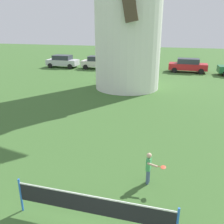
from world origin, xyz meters
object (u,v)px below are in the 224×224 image
Objects in this scene: player_far at (149,166)px; parked_car_red at (188,65)px; tennis_net at (92,205)px; parked_car_blue at (137,64)px; parked_car_silver at (63,61)px; parked_car_cream at (97,62)px.

parked_car_red is (1.61, 22.53, 0.14)m from player_far.
tennis_net is 3.85× the size of player_far.
player_far is 0.27× the size of parked_car_blue.
parked_car_blue is at bearing 0.46° from parked_car_silver.
parked_car_red reaches higher than player_far.
player_far is at bearing -94.09° from parked_car_red.
parked_car_silver reaches higher than tennis_net.
player_far is 22.22m from parked_car_blue.
tennis_net is at bearing -62.28° from parked_car_silver.
parked_car_cream reaches higher than player_far.
tennis_net is 1.05× the size of parked_car_blue.
parked_car_silver is 9.68m from parked_car_blue.
player_far is 23.81m from parked_car_cream.
parked_car_red is (15.51, 0.79, 0.00)m from parked_car_silver.
tennis_net is at bearing -117.67° from player_far.
tennis_net is 25.04m from parked_car_red.
player_far is 0.29× the size of parked_car_silver.
parked_car_cream is 0.91× the size of parked_car_red.
parked_car_silver is (-12.66, 24.09, 0.13)m from tennis_net.
parked_car_blue is 1.00× the size of parked_car_red.
parked_car_blue is (9.68, 0.08, 0.00)m from parked_car_silver.
tennis_net is 24.35m from parked_car_blue.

